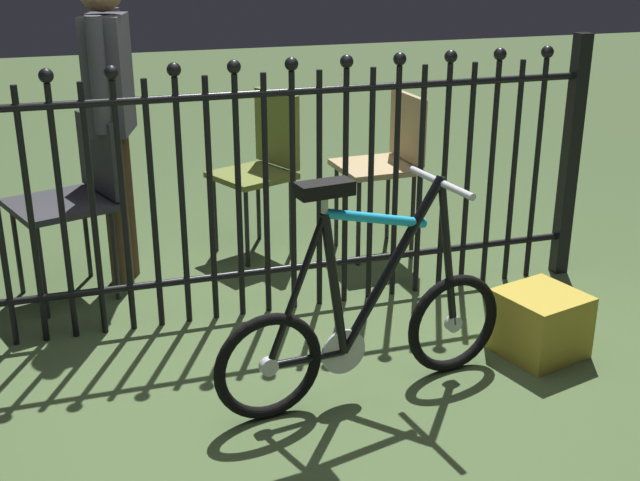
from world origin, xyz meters
The scene contains 8 objects.
ground_plane centered at (0.00, 0.00, 0.00)m, with size 20.00×20.00×0.00m, color #445A33.
iron_fence centered at (-0.05, 0.82, 0.62)m, with size 3.27×0.07×1.23m.
bicycle centered at (0.20, -0.01, 0.30)m, with size 1.21×0.40×0.87m.
chair_olive centered at (0.21, 1.61, 0.52)m, with size 0.49×0.49×0.88m.
chair_charcoal centered at (-0.78, 1.30, 0.53)m, with size 0.56×0.56×0.86m.
chair_tan centered at (0.85, 1.39, 0.54)m, with size 0.42×0.42×0.87m.
person_visitor centered at (-0.58, 1.39, 0.91)m, with size 0.25×0.46×1.54m.
display_crate centered at (1.02, 0.07, 0.14)m, with size 0.31×0.31×0.27m, color #B29933.
Camera 1 is at (-0.80, -2.59, 1.67)m, focal length 45.94 mm.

